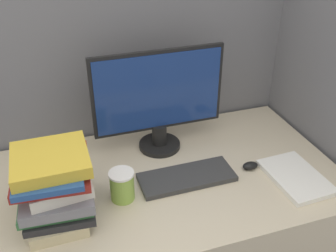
{
  "coord_description": "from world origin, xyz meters",
  "views": [
    {
      "loc": [
        -0.38,
        -0.76,
        1.7
      ],
      "look_at": [
        0.02,
        0.43,
        0.95
      ],
      "focal_mm": 42.0,
      "sensor_mm": 36.0,
      "label": 1
    }
  ],
  "objects_px": {
    "monitor": "(159,101)",
    "book_stack": "(55,185)",
    "coffee_cup": "(122,185)",
    "mouse": "(250,166)",
    "keyboard": "(187,177)"
  },
  "relations": [
    {
      "from": "monitor",
      "to": "mouse",
      "type": "bearing_deg",
      "value": -42.01
    },
    {
      "from": "mouse",
      "to": "book_stack",
      "type": "relative_size",
      "value": 0.21
    },
    {
      "from": "keyboard",
      "to": "coffee_cup",
      "type": "xyz_separation_m",
      "value": [
        -0.26,
        -0.03,
        0.05
      ]
    },
    {
      "from": "keyboard",
      "to": "coffee_cup",
      "type": "bearing_deg",
      "value": -174.1
    },
    {
      "from": "monitor",
      "to": "coffee_cup",
      "type": "xyz_separation_m",
      "value": [
        -0.22,
        -0.28,
        -0.17
      ]
    },
    {
      "from": "coffee_cup",
      "to": "book_stack",
      "type": "bearing_deg",
      "value": -176.25
    },
    {
      "from": "mouse",
      "to": "coffee_cup",
      "type": "distance_m",
      "value": 0.52
    },
    {
      "from": "mouse",
      "to": "coffee_cup",
      "type": "height_order",
      "value": "coffee_cup"
    },
    {
      "from": "keyboard",
      "to": "book_stack",
      "type": "distance_m",
      "value": 0.5
    },
    {
      "from": "mouse",
      "to": "monitor",
      "type": "bearing_deg",
      "value": 137.99
    },
    {
      "from": "monitor",
      "to": "mouse",
      "type": "distance_m",
      "value": 0.45
    },
    {
      "from": "monitor",
      "to": "keyboard",
      "type": "relative_size",
      "value": 1.48
    },
    {
      "from": "monitor",
      "to": "book_stack",
      "type": "distance_m",
      "value": 0.54
    },
    {
      "from": "mouse",
      "to": "book_stack",
      "type": "distance_m",
      "value": 0.76
    },
    {
      "from": "keyboard",
      "to": "mouse",
      "type": "xyz_separation_m",
      "value": [
        0.26,
        -0.02,
        0.0
      ]
    }
  ]
}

